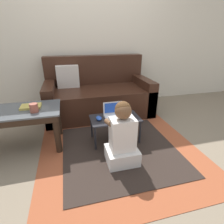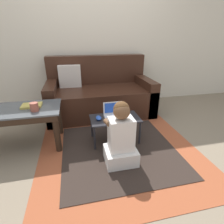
{
  "view_description": "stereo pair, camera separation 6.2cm",
  "coord_description": "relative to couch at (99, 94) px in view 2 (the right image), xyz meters",
  "views": [
    {
      "loc": [
        -0.47,
        -1.82,
        1.26
      ],
      "look_at": [
        0.03,
        0.1,
        0.38
      ],
      "focal_mm": 28.0,
      "sensor_mm": 36.0,
      "label": 1
    },
    {
      "loc": [
        -0.41,
        -1.84,
        1.26
      ],
      "look_at": [
        0.03,
        0.1,
        0.38
      ],
      "focal_mm": 28.0,
      "sensor_mm": 36.0,
      "label": 2
    }
  ],
  "objects": [
    {
      "name": "laptop_desk",
      "position": [
        0.04,
        -0.99,
        -0.03
      ],
      "size": [
        0.61,
        0.34,
        0.32
      ],
      "color": "black",
      "rests_on": "ground_plane"
    },
    {
      "name": "coffee_table",
      "position": [
        -1.07,
        -0.85,
        0.09
      ],
      "size": [
        0.93,
        0.53,
        0.49
      ],
      "color": "#4C5156",
      "rests_on": "ground_plane"
    },
    {
      "name": "area_rug",
      "position": [
        0.04,
        -1.2,
        -0.31
      ],
      "size": [
        1.83,
        1.82,
        0.01
      ],
      "color": "#9E4C2D",
      "rests_on": "ground_plane"
    },
    {
      "name": "couch",
      "position": [
        0.0,
        0.0,
        0.0
      ],
      "size": [
        1.72,
        0.92,
        0.94
      ],
      "color": "#381E14",
      "rests_on": "ground_plane"
    },
    {
      "name": "book_on_table",
      "position": [
        -0.93,
        -0.81,
        0.19
      ],
      "size": [
        0.22,
        0.17,
        0.02
      ],
      "color": "tan",
      "rests_on": "coffee_table"
    },
    {
      "name": "person_seated",
      "position": [
        -0.0,
        -1.41,
        -0.02
      ],
      "size": [
        0.33,
        0.36,
        0.69
      ],
      "color": "silver",
      "rests_on": "ground_plane"
    },
    {
      "name": "cup_on_table",
      "position": [
        -0.87,
        -0.96,
        0.22
      ],
      "size": [
        0.09,
        0.09,
        0.1
      ],
      "color": "#994C3D",
      "rests_on": "coffee_table"
    },
    {
      "name": "ground_plane",
      "position": [
        -0.01,
        -1.04,
        -0.32
      ],
      "size": [
        16.0,
        16.0,
        0.0
      ],
      "primitive_type": "plane",
      "color": "#7F705B"
    },
    {
      "name": "computer_mouse",
      "position": [
        -0.16,
        -0.98,
        0.03
      ],
      "size": [
        0.07,
        0.12,
        0.04
      ],
      "color": "#234CB2",
      "rests_on": "laptop_desk"
    },
    {
      "name": "laptop",
      "position": [
        0.03,
        -0.95,
        0.04
      ],
      "size": [
        0.24,
        0.17,
        0.18
      ],
      "color": "silver",
      "rests_on": "laptop_desk"
    },
    {
      "name": "wall_back",
      "position": [
        -0.01,
        0.48,
        0.93
      ],
      "size": [
        9.0,
        0.06,
        2.5
      ],
      "color": "beige",
      "rests_on": "ground_plane"
    }
  ]
}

